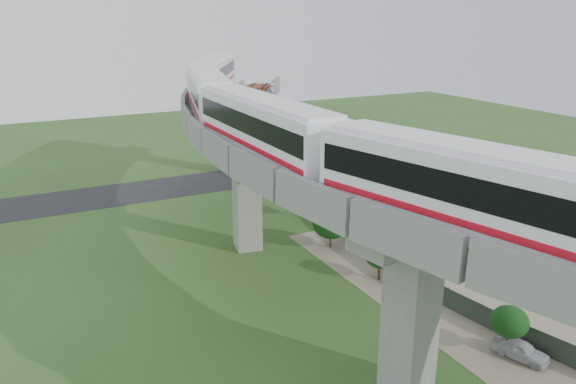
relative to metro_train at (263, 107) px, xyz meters
name	(u,v)px	position (x,y,z in m)	size (l,w,h in m)	color
ground	(297,304)	(-0.71, -6.61, -12.31)	(160.00, 160.00, 0.00)	#365120
dirt_lot	(473,274)	(13.29, -8.61, -12.29)	(18.00, 26.00, 0.04)	gray
asphalt_road	(172,187)	(-0.71, 23.39, -12.29)	(60.00, 8.00, 0.03)	#232326
viaduct	(349,168)	(3.13, -6.61, -3.26)	(19.58, 73.98, 11.40)	#99968E
metro_train	(263,107)	(0.00, 0.00, 0.00)	(13.80, 60.93, 3.64)	white
fence	(412,266)	(9.04, -6.61, -11.56)	(3.87, 38.73, 1.50)	#2D382D
tree_0	(291,167)	(11.29, 17.44, -10.04)	(2.33, 2.33, 3.27)	#382314
tree_1	(304,196)	(7.85, 8.00, -10.12)	(1.92, 1.92, 3.01)	#382314
tree_2	(331,223)	(6.29, 0.59, -10.10)	(3.07, 3.07, 3.52)	#382314
tree_3	(380,256)	(6.38, -6.13, -10.38)	(2.15, 2.15, 2.85)	#382314
tree_4	(510,322)	(7.29, -17.19, -10.19)	(2.13, 2.13, 3.03)	#382314
car_white	(521,350)	(7.69, -17.87, -11.73)	(1.27, 3.15, 1.07)	silver
car_red	(572,283)	(17.30, -13.85, -11.61)	(1.39, 3.99, 1.31)	#A50F1C
car_dark	(436,237)	(14.71, -2.79, -11.68)	(1.66, 4.08, 1.18)	black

